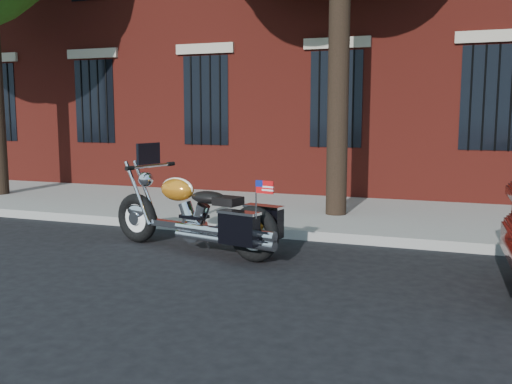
% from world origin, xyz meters
% --- Properties ---
extents(ground, '(120.00, 120.00, 0.00)m').
position_xyz_m(ground, '(0.00, 0.00, 0.00)').
color(ground, black).
rests_on(ground, ground).
extents(curb, '(40.00, 0.16, 0.15)m').
position_xyz_m(curb, '(0.00, 1.38, 0.07)').
color(curb, gray).
rests_on(curb, ground).
extents(sidewalk, '(40.00, 3.60, 0.15)m').
position_xyz_m(sidewalk, '(0.00, 3.26, 0.07)').
color(sidewalk, gray).
rests_on(sidewalk, ground).
extents(motorcycle, '(2.79, 1.27, 1.48)m').
position_xyz_m(motorcycle, '(-0.77, 0.04, 0.50)').
color(motorcycle, black).
rests_on(motorcycle, ground).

